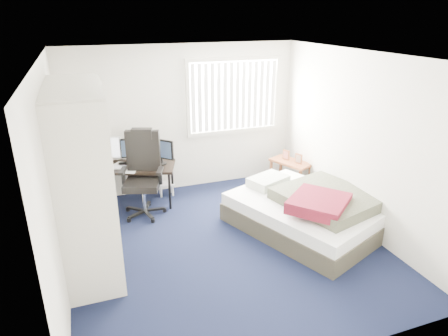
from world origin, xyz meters
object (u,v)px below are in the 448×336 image
desk (133,163)px  bed (308,211)px  nightstand (291,164)px  office_chair (144,182)px

desk → bed: desk is taller
desk → bed: (2.23, -1.74, -0.42)m
nightstand → bed: (-0.47, -1.40, -0.15)m
desk → office_chair: size_ratio=1.10×
office_chair → bed: bearing=-31.8°
bed → desk: bearing=142.1°
office_chair → nightstand: 2.62m
nightstand → office_chair: bearing=-178.3°
office_chair → nightstand: size_ratio=1.64×
office_chair → bed: (2.14, -1.33, -0.23)m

